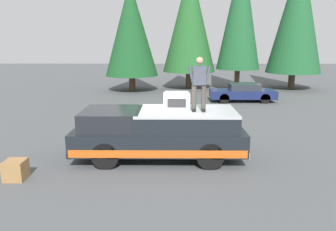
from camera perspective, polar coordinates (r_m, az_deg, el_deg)
ground_plane at (r=10.84m, az=-0.98°, el=-7.50°), size 90.00×90.00×0.00m
pickup_truck at (r=10.50m, az=-1.63°, el=-3.15°), size 2.01×5.54×1.65m
compressor_unit at (r=10.39m, az=1.52°, el=2.64°), size 0.65×0.84×0.56m
person_on_truck_bed at (r=10.04m, az=5.55°, el=5.82°), size 0.29×0.72×1.69m
parked_car_navy at (r=21.18m, az=13.14°, el=4.02°), size 1.64×4.10×1.16m
wooden_crate at (r=10.10m, az=-25.46°, el=-8.73°), size 0.56×0.56×0.56m
conifer_far_left at (r=27.81m, az=22.01°, el=16.58°), size 4.24×4.24×10.54m
conifer_left at (r=26.32m, az=12.72°, el=17.74°), size 3.37×3.37×10.52m
conifer_center_left at (r=26.27m, az=3.87°, el=16.68°), size 4.18×4.18×9.52m
conifer_center_right at (r=24.96m, az=-6.61°, el=15.01°), size 4.00×4.00×8.14m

